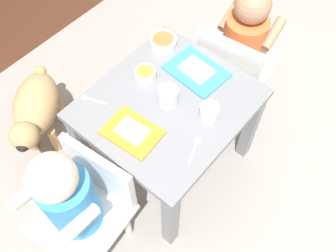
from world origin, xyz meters
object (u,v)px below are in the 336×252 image
Objects in this scene: food_tray_right at (197,71)px; veggie_bowl_far at (145,74)px; veggie_bowl_near at (163,42)px; water_cup_left at (209,113)px; dining_table at (168,115)px; seated_child_right at (242,42)px; seated_child_left at (73,199)px; food_tray_left at (132,132)px; water_cup_right at (169,98)px; dog at (35,109)px; spoon_by_left_tray at (92,100)px; spoon_by_right_tray at (195,147)px.

veggie_bowl_far is at bearing 137.52° from food_tray_right.
veggie_bowl_far is 0.16m from veggie_bowl_near.
dining_table is at bearing 105.19° from water_cup_left.
water_cup_left is (-0.40, -0.13, 0.07)m from seated_child_right.
seated_child_left is 3.48× the size of food_tray_left.
food_tray_left reaches higher than dining_table.
water_cup_right is (-0.17, -0.01, 0.02)m from food_tray_right.
water_cup_right is at bearing 178.53° from seated_child_right.
water_cup_right is at bearing -63.19° from dog.
spoon_by_left_tray is at bearing -73.08° from dog.
dining_table is 0.17m from veggie_bowl_far.
veggie_bowl_near is 0.35m from spoon_by_left_tray.
seated_child_left is 0.49m from veggie_bowl_far.
water_cup_left is 0.14m from water_cup_right.
food_tray_right reaches higher than dining_table.
food_tray_left is at bearing 114.64° from spoon_by_right_tray.
dog is 0.73m from spoon_by_right_tray.
food_tray_left is at bearing 175.66° from water_cup_right.
dining_table is at bearing 110.90° from water_cup_right.
food_tray_right is 0.18m from veggie_bowl_far.
food_tray_left is (-0.61, 0.02, 0.05)m from seated_child_right.
veggie_bowl_far is (0.03, 0.14, -0.01)m from water_cup_right.
spoon_by_right_tray is at bearing -162.30° from water_cup_left.
veggie_bowl_far is (0.28, -0.36, 0.24)m from dog.
water_cup_left is at bearing -162.57° from seated_child_right.
spoon_by_left_tray reaches higher than dining_table.
water_cup_right is at bearing -0.85° from seated_child_left.
seated_child_left is at bearing -144.05° from spoon_by_left_tray.
food_tray_right is 0.31m from spoon_by_right_tray.
food_tray_left is (0.27, 0.01, 0.04)m from seated_child_left.
seated_child_right is 0.28m from food_tray_right.
food_tray_right is at bearing 0.60° from seated_child_left.
spoon_by_left_tray and spoon_by_right_tray have the same top height.
veggie_bowl_far is at bearing 77.27° from water_cup_right.
dog is at bearing 143.43° from seated_child_right.
dog is 3.76× the size of spoon_by_left_tray.
spoon_by_left_tray is at bearing 176.94° from veggie_bowl_near.
seated_child_right is 0.44m from water_cup_right.
seated_child_left is 10.51× the size of water_cup_left.
veggie_bowl_far reaches higher than food_tray_right.
food_tray_left is 0.24m from veggie_bowl_far.
water_cup_left reaches higher than veggie_bowl_near.
seated_child_right is at bearing -19.98° from spoon_by_left_tray.
veggie_bowl_near is (0.15, 0.32, -0.00)m from water_cup_left.
seated_child_right is at bearing -2.28° from food_tray_left.
seated_child_left reaches higher than spoon_by_right_tray.
water_cup_right is (-0.44, 0.01, 0.07)m from seated_child_right.
spoon_by_left_tray is (0.01, 0.19, -0.00)m from food_tray_left.
veggie_bowl_near is (0.16, 0.05, 0.00)m from veggie_bowl_far.
dog is at bearing 106.92° from spoon_by_left_tray.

